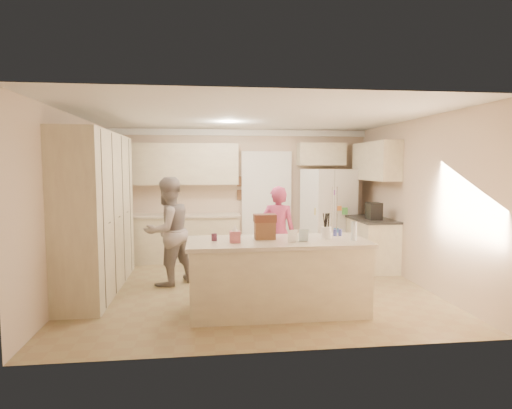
{
  "coord_description": "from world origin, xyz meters",
  "views": [
    {
      "loc": [
        -0.72,
        -6.38,
        1.86
      ],
      "look_at": [
        0.1,
        0.35,
        1.25
      ],
      "focal_mm": 30.0,
      "sensor_mm": 36.0,
      "label": 1
    }
  ],
  "objects": [
    {
      "name": "dollhouse_body",
      "position": [
        0.05,
        -1.0,
        1.04
      ],
      "size": [
        0.26,
        0.18,
        0.22
      ],
      "primitive_type": "cube",
      "color": "brown",
      "rests_on": "island_top"
    },
    {
      "name": "island_base",
      "position": [
        0.2,
        -1.1,
        0.44
      ],
      "size": [
        2.2,
        0.9,
        0.88
      ],
      "primitive_type": "cube",
      "color": "beige",
      "rests_on": "floor"
    },
    {
      "name": "right_base_cab",
      "position": [
        2.3,
        1.0,
        0.44
      ],
      "size": [
        0.6,
        1.2,
        0.88
      ],
      "primitive_type": "cube",
      "color": "beige",
      "rests_on": "floor"
    },
    {
      "name": "island_top",
      "position": [
        0.2,
        -1.1,
        0.9
      ],
      "size": [
        2.28,
        0.96,
        0.05
      ],
      "primitive_type": "cube",
      "color": "beige",
      "rests_on": "island_base"
    },
    {
      "name": "fridge_handle_l",
      "position": [
        1.68,
        1.44,
        1.05
      ],
      "size": [
        0.02,
        0.02,
        0.85
      ],
      "primitive_type": "cylinder",
      "color": "silver",
      "rests_on": "refrigerator"
    },
    {
      "name": "crown_back",
      "position": [
        0.0,
        2.26,
        2.53
      ],
      "size": [
        5.2,
        0.08,
        0.12
      ],
      "primitive_type": "cube",
      "color": "white",
      "rests_on": "wall_back"
    },
    {
      "name": "fridge_seam",
      "position": [
        1.73,
        1.46,
        0.9
      ],
      "size": [
        0.02,
        0.02,
        1.78
      ],
      "primitive_type": "cube",
      "color": "gray",
      "rests_on": "refrigerator"
    },
    {
      "name": "fridge_magnets",
      "position": [
        1.73,
        1.45,
        0.9
      ],
      "size": [
        0.76,
        0.02,
        1.44
      ],
      "primitive_type": null,
      "color": "tan",
      "rests_on": "refrigerator"
    },
    {
      "name": "greeting_card_b",
      "position": [
        0.5,
        -1.25,
        1.01
      ],
      "size": [
        0.12,
        0.05,
        0.16
      ],
      "primitive_type": "cube",
      "rotation": [
        0.15,
        0.0,
        -0.1
      ],
      "color": "silver",
      "rests_on": "island_top"
    },
    {
      "name": "fridge_dispenser",
      "position": [
        1.51,
        1.45,
        1.15
      ],
      "size": [
        0.22,
        0.03,
        0.35
      ],
      "primitive_type": "cube",
      "color": "black",
      "rests_on": "refrigerator"
    },
    {
      "name": "teen_girl",
      "position": [
        0.47,
        0.42,
        0.77
      ],
      "size": [
        0.64,
        0.51,
        1.54
      ],
      "primitive_type": "imported",
      "rotation": [
        0.0,
        0.0,
        2.87
      ],
      "color": "#BE3B73",
      "rests_on": "floor"
    },
    {
      "name": "right_upper_cab",
      "position": [
        2.43,
        1.2,
        1.95
      ],
      "size": [
        0.35,
        1.5,
        0.7
      ],
      "primitive_type": "cube",
      "color": "beige",
      "rests_on": "wall_right"
    },
    {
      "name": "ceiling",
      "position": [
        0.0,
        0.0,
        2.61
      ],
      "size": [
        5.2,
        4.6,
        0.02
      ],
      "primitive_type": "cube",
      "color": "white",
      "rests_on": "wall_back"
    },
    {
      "name": "back_upper_cab",
      "position": [
        -1.15,
        2.12,
        1.9
      ],
      "size": [
        2.2,
        0.35,
        0.8
      ],
      "primitive_type": "cube",
      "color": "beige",
      "rests_on": "wall_back"
    },
    {
      "name": "jam_jar",
      "position": [
        -0.6,
        -1.05,
        0.97
      ],
      "size": [
        0.07,
        0.07,
        0.09
      ],
      "primitive_type": "cylinder",
      "color": "#59263F",
      "rests_on": "island_top"
    },
    {
      "name": "teen_boy",
      "position": [
        -1.29,
        0.34,
        0.85
      ],
      "size": [
        1.04,
        1.03,
        1.69
      ],
      "primitive_type": "imported",
      "rotation": [
        0.0,
        0.0,
        3.87
      ],
      "color": "gray",
      "rests_on": "floor"
    },
    {
      "name": "utensil_crock",
      "position": [
        0.85,
        -1.05,
        1.0
      ],
      "size": [
        0.13,
        0.13,
        0.15
      ],
      "primitive_type": "cylinder",
      "color": "white",
      "rests_on": "island_top"
    },
    {
      "name": "floor",
      "position": [
        0.0,
        0.0,
        -0.01
      ],
      "size": [
        5.2,
        4.6,
        0.02
      ],
      "primitive_type": "cube",
      "color": "#8B7950",
      "rests_on": "ground"
    },
    {
      "name": "fridge_handle_r",
      "position": [
        1.78,
        1.44,
        1.05
      ],
      "size": [
        0.02,
        0.02,
        0.85
      ],
      "primitive_type": "cylinder",
      "color": "silver",
      "rests_on": "refrigerator"
    },
    {
      "name": "shaker_pepper",
      "position": [
        1.09,
        -0.88,
        0.97
      ],
      "size": [
        0.05,
        0.05,
        0.09
      ],
      "primitive_type": "cylinder",
      "color": "#454CAE",
      "rests_on": "island_top"
    },
    {
      "name": "wall_front",
      "position": [
        0.0,
        -2.31,
        1.3
      ],
      "size": [
        5.2,
        0.02,
        2.6
      ],
      "primitive_type": "cube",
      "color": "beige",
      "rests_on": "ground"
    },
    {
      "name": "tissue_box",
      "position": [
        -0.35,
        -1.2,
        1.0
      ],
      "size": [
        0.13,
        0.13,
        0.14
      ],
      "primitive_type": "cube",
      "color": "#C2616C",
      "rests_on": "island_top"
    },
    {
      "name": "pantry_bank",
      "position": [
        -2.3,
        0.2,
        1.18
      ],
      "size": [
        0.6,
        2.6,
        2.35
      ],
      "primitive_type": "cube",
      "color": "beige",
      "rests_on": "floor"
    },
    {
      "name": "doorway_casing",
      "position": [
        0.55,
        2.24,
        1.05
      ],
      "size": [
        1.02,
        0.03,
        2.22
      ],
      "primitive_type": "cube",
      "color": "white",
      "rests_on": "floor"
    },
    {
      "name": "dollhouse_roof",
      "position": [
        0.05,
        -1.0,
        1.2
      ],
      "size": [
        0.28,
        0.2,
        0.1
      ],
      "primitive_type": "cube",
      "color": "#592D1E",
      "rests_on": "dollhouse_body"
    },
    {
      "name": "shaker_salt",
      "position": [
        1.02,
        -0.88,
        0.97
      ],
      "size": [
        0.05,
        0.05,
        0.09
      ],
      "primitive_type": "cylinder",
      "color": "#454CAE",
      "rests_on": "island_top"
    },
    {
      "name": "wall_left",
      "position": [
        -2.61,
        0.0,
        1.3
      ],
      "size": [
        0.02,
        4.6,
        2.6
      ],
      "primitive_type": "cube",
      "color": "beige",
      "rests_on": "ground"
    },
    {
      "name": "right_countertop",
      "position": [
        2.29,
        1.0,
        0.9
      ],
      "size": [
        0.63,
        1.24,
        0.04
      ],
      "primitive_type": "cube",
      "color": "#2D2B28",
      "rests_on": "right_base_cab"
    },
    {
      "name": "wall_right",
      "position": [
        2.61,
        0.0,
        1.3
      ],
      "size": [
        0.02,
        4.6,
        2.6
      ],
      "primitive_type": "cube",
      "color": "beige",
      "rests_on": "ground"
    },
    {
      "name": "back_base_cab",
      "position": [
        -1.15,
        2.0,
        0.44
      ],
      "size": [
        2.2,
        0.6,
        0.88
      ],
      "primitive_type": "cube",
      "color": "beige",
      "rests_on": "floor"
    },
    {
      "name": "wall_back",
      "position": [
        0.0,
        2.31,
        1.3
      ],
      "size": [
        5.2,
        0.02,
        2.6
      ],
      "primitive_type": "cube",
      "color": "beige",
      "rests_on": "ground"
    },
    {
      "name": "water_bottle",
      "position": [
        1.15,
        -1.25,
        1.04
      ],
      "size": [
        0.07,
        0.07,
        0.24
      ],
      "primitive_type": "cylinder",
      "color": "silver",
      "rests_on": "island_top"
    },
    {
      "name": "wall_frame_lower",
      "position": [
        0.02,
        2.27,
        1.28
      ],
      "size": [
        0.15,
        0.02,
        0.2
      ],
      "primitive_type": "cube",
      "color": "brown",
      "rests_on": "wall_back"
    },
    {
      "name": "over_fridge_cab",
      "position": [
        1.65,
        2.12,
        2.1
      ],
      "size": [
        0.95,
        0.35,
        0.45
      ],
      "primitive_type": "cube",
      "color": "beige",
      "rests_on": "wall_back"
    },
    {
      "name": "tissue_plume",
      "position": [
        -0.35,
        -1.2,
        1.1
      ],
      "size": [
        0.08,
        0.08,
        0.08
      ],
      "primitive_type": "cone",
      "color": "white",
      "rests_on": "tissue_box"
    },
    {
      "name": "greeting_card_a",
      "position": [
        0.35,
        -1.3,
        1.01
      ],
      "size": [
        0.12,
        0.06,
        0.16
      ],
      "primitive_type": "cube",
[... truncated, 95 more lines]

